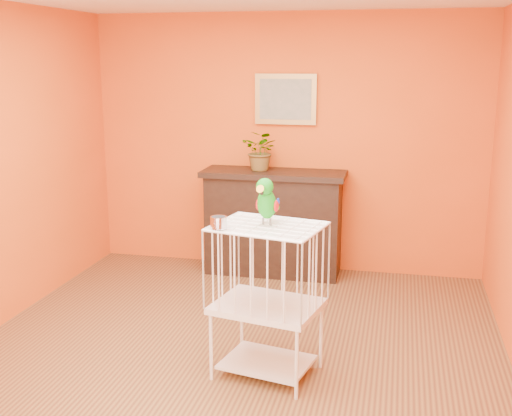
# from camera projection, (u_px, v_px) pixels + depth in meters

# --- Properties ---
(ground) EXTENTS (4.50, 4.50, 0.00)m
(ground) POSITION_uv_depth(u_px,v_px,m) (229.00, 360.00, 4.68)
(ground) COLOR brown
(ground) RESTS_ON ground
(room_shell) EXTENTS (4.50, 4.50, 4.50)m
(room_shell) POSITION_uv_depth(u_px,v_px,m) (227.00, 144.00, 4.32)
(room_shell) COLOR #DB5214
(room_shell) RESTS_ON ground
(console_cabinet) EXTENTS (1.42, 0.51, 1.06)m
(console_cabinet) POSITION_uv_depth(u_px,v_px,m) (273.00, 222.00, 6.48)
(console_cabinet) COLOR black
(console_cabinet) RESTS_ON ground
(potted_plant) EXTENTS (0.45, 0.48, 0.31)m
(potted_plant) POSITION_uv_depth(u_px,v_px,m) (261.00, 155.00, 6.35)
(potted_plant) COLOR #26722D
(potted_plant) RESTS_ON console_cabinet
(framed_picture) EXTENTS (0.62, 0.04, 0.50)m
(framed_picture) POSITION_uv_depth(u_px,v_px,m) (286.00, 99.00, 6.39)
(framed_picture) COLOR #A67D3B
(framed_picture) RESTS_ON room_shell
(birdcage) EXTENTS (0.78, 0.66, 1.07)m
(birdcage) POSITION_uv_depth(u_px,v_px,m) (267.00, 299.00, 4.36)
(birdcage) COLOR white
(birdcage) RESTS_ON ground
(feed_cup) EXTENTS (0.11, 0.11, 0.08)m
(feed_cup) POSITION_uv_depth(u_px,v_px,m) (219.00, 222.00, 4.15)
(feed_cup) COLOR silver
(feed_cup) RESTS_ON birdcage
(parrot) EXTENTS (0.16, 0.29, 0.32)m
(parrot) POSITION_uv_depth(u_px,v_px,m) (267.00, 201.00, 4.23)
(parrot) COLOR #59544C
(parrot) RESTS_ON birdcage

